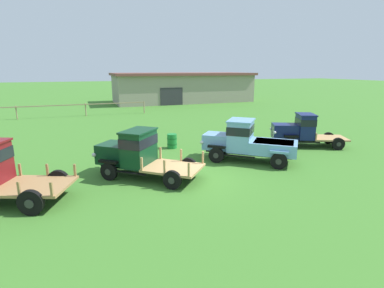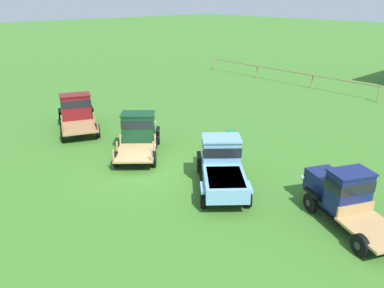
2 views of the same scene
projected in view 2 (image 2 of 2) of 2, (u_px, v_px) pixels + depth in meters
name	position (u px, v px, depth m)	size (l,w,h in m)	color
ground_plane	(148.00, 170.00, 18.71)	(240.00, 240.00, 0.00)	#3D7528
paddock_fence	(283.00, 72.00, 36.86)	(19.18, 0.44, 1.36)	#997F60
vintage_truck_foreground_near	(76.00, 110.00, 24.26)	(5.63, 3.77, 2.29)	black
vintage_truck_second_in_line	(139.00, 131.00, 20.71)	(4.93, 4.58, 2.21)	black
vintage_truck_midrow_center	(222.00, 164.00, 16.71)	(4.90, 4.50, 2.25)	black
vintage_truck_far_side	(343.00, 194.00, 14.26)	(4.91, 3.39, 2.13)	black
oil_drum_beside_row	(231.00, 138.00, 21.53)	(0.64, 0.64, 0.91)	#1E7F33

